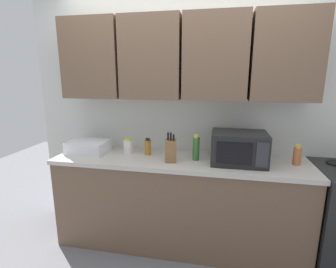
{
  "coord_description": "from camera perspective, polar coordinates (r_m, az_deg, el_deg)",
  "views": [
    {
      "loc": [
        0.35,
        -2.6,
        1.68
      ],
      "look_at": [
        -0.12,
        -0.25,
        1.12
      ],
      "focal_mm": 27.42,
      "sensor_mm": 36.0,
      "label": 1
    }
  ],
  "objects": [
    {
      "name": "bottle_amber_vinegar",
      "position": [
        2.54,
        -4.51,
        -2.89
      ],
      "size": [
        0.06,
        0.06,
        0.17
      ],
      "color": "#AD701E",
      "rests_on": "counter_run"
    },
    {
      "name": "counter_run",
      "position": [
        2.63,
        2.47,
        -14.71
      ],
      "size": [
        2.39,
        0.63,
        0.9
      ],
      "color": "brown",
      "rests_on": "ground_plane"
    },
    {
      "name": "knife_block",
      "position": [
        2.34,
        0.66,
        -3.67
      ],
      "size": [
        0.12,
        0.13,
        0.27
      ],
      "color": "brown",
      "rests_on": "counter_run"
    },
    {
      "name": "wall_back_with_cabinets",
      "position": [
        2.56,
        3.54,
        10.78
      ],
      "size": [
        3.26,
        0.38,
        2.6
      ],
      "color": "silver",
      "rests_on": "ground_plane"
    },
    {
      "name": "microwave",
      "position": [
        2.37,
        15.46,
        -2.97
      ],
      "size": [
        0.48,
        0.37,
        0.28
      ],
      "color": "black",
      "rests_on": "counter_run"
    },
    {
      "name": "dish_rack",
      "position": [
        2.73,
        -17.27,
        -2.74
      ],
      "size": [
        0.38,
        0.3,
        0.12
      ],
      "primitive_type": "cube",
      "color": "silver",
      "rests_on": "counter_run"
    },
    {
      "name": "bottle_green_oil",
      "position": [
        2.39,
        6.25,
        -3.16
      ],
      "size": [
        0.06,
        0.06,
        0.24
      ],
      "color": "#386B2D",
      "rests_on": "counter_run"
    },
    {
      "name": "bottle_spice_jar",
      "position": [
        2.52,
        26.76,
        -4.33
      ],
      "size": [
        0.07,
        0.07,
        0.18
      ],
      "color": "#BC6638",
      "rests_on": "counter_run"
    },
    {
      "name": "bottle_white_jar",
      "position": [
        2.62,
        -8.92,
        -2.73
      ],
      "size": [
        0.08,
        0.08,
        0.16
      ],
      "color": "white",
      "rests_on": "counter_run"
    }
  ]
}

